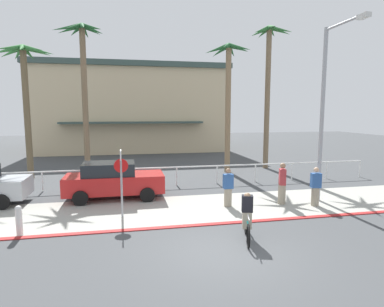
# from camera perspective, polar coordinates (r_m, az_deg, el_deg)

# --- Properties ---
(ground_plane) EXTENTS (80.00, 80.00, 0.00)m
(ground_plane) POSITION_cam_1_polar(r_m,az_deg,el_deg) (19.03, -3.40, -4.65)
(ground_plane) COLOR #424447
(sidewalk_strip) EXTENTS (44.00, 4.00, 0.02)m
(sidewalk_strip) POSITION_cam_1_polar(r_m,az_deg,el_deg) (13.49, 0.15, -9.67)
(sidewalk_strip) COLOR #9E9E93
(sidewalk_strip) RESTS_ON ground
(curb_paint) EXTENTS (44.00, 0.24, 0.03)m
(curb_paint) POSITION_cam_1_polar(r_m,az_deg,el_deg) (11.64, 2.19, -12.47)
(curb_paint) COLOR maroon
(curb_paint) RESTS_ON ground
(building_backdrop) EXTENTS (18.94, 13.14, 8.61)m
(building_backdrop) POSITION_cam_1_polar(r_m,az_deg,el_deg) (36.30, -10.63, 7.83)
(building_backdrop) COLOR beige
(building_backdrop) RESTS_ON ground
(rail_fence) EXTENTS (22.71, 0.08, 1.04)m
(rail_fence) POSITION_cam_1_polar(r_m,az_deg,el_deg) (17.41, -2.72, -2.97)
(rail_fence) COLOR white
(rail_fence) RESTS_ON ground
(stop_sign_bike_lane) EXTENTS (0.52, 0.56, 2.56)m
(stop_sign_bike_lane) POSITION_cam_1_polar(r_m,az_deg,el_deg) (12.30, -12.42, -3.52)
(stop_sign_bike_lane) COLOR gray
(stop_sign_bike_lane) RESTS_ON ground
(bollard_3) EXTENTS (0.20, 0.20, 1.00)m
(bollard_3) POSITION_cam_1_polar(r_m,az_deg,el_deg) (11.91, -28.29, -10.36)
(bollard_3) COLOR white
(bollard_3) RESTS_ON ground
(streetlight_curb) EXTENTS (0.24, 2.54, 7.50)m
(streetlight_curb) POSITION_cam_1_polar(r_m,az_deg,el_deg) (15.03, 22.60, 8.01)
(streetlight_curb) COLOR #9EA0A5
(streetlight_curb) RESTS_ON ground
(palm_tree_0) EXTENTS (3.33, 3.39, 7.79)m
(palm_tree_0) POSITION_cam_1_polar(r_m,az_deg,el_deg) (21.39, -27.53, 12.08)
(palm_tree_0) COLOR brown
(palm_tree_0) RESTS_ON ground
(palm_tree_1) EXTENTS (3.09, 3.46, 9.35)m
(palm_tree_1) POSITION_cam_1_polar(r_m,az_deg,el_deg) (21.72, -18.81, 15.12)
(palm_tree_1) COLOR #756047
(palm_tree_1) RESTS_ON ground
(palm_tree_2) EXTENTS (2.98, 3.31, 8.31)m
(palm_tree_2) POSITION_cam_1_polar(r_m,az_deg,el_deg) (21.33, 6.47, 12.71)
(palm_tree_2) COLOR #846B4C
(palm_tree_2) RESTS_ON ground
(palm_tree_3) EXTENTS (2.98, 3.15, 9.77)m
(palm_tree_3) POSITION_cam_1_polar(r_m,az_deg,el_deg) (23.35, 13.45, 14.58)
(palm_tree_3) COLOR #756047
(palm_tree_3) RESTS_ON ground
(car_red_1) EXTENTS (4.40, 2.02, 1.69)m
(car_red_1) POSITION_cam_1_polar(r_m,az_deg,el_deg) (15.19, -13.72, -4.59)
(car_red_1) COLOR red
(car_red_1) RESTS_ON ground
(cyclist_teal_0) EXTENTS (0.59, 1.76, 1.50)m
(cyclist_teal_0) POSITION_cam_1_polar(r_m,az_deg,el_deg) (10.37, 9.72, -11.11)
(cyclist_teal_0) COLOR black
(cyclist_teal_0) RESTS_ON ground
(pedestrian_0) EXTENTS (0.41, 0.46, 1.81)m
(pedestrian_0) POSITION_cam_1_polar(r_m,az_deg,el_deg) (14.41, 15.66, -5.40)
(pedestrian_0) COLOR gray
(pedestrian_0) RESTS_ON ground
(pedestrian_1) EXTENTS (0.44, 0.37, 1.66)m
(pedestrian_1) POSITION_cam_1_polar(r_m,az_deg,el_deg) (14.61, 21.02, -5.77)
(pedestrian_1) COLOR gray
(pedestrian_1) RESTS_ON ground
(pedestrian_2) EXTENTS (0.41, 0.33, 1.64)m
(pedestrian_2) POSITION_cam_1_polar(r_m,az_deg,el_deg) (13.64, 6.40, -6.29)
(pedestrian_2) COLOR gray
(pedestrian_2) RESTS_ON ground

